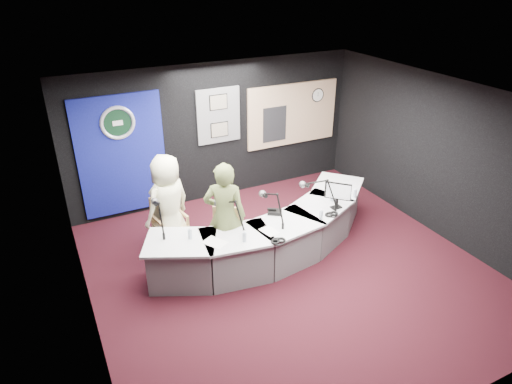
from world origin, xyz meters
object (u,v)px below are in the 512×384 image
person_man (168,204)px  broadcast_desk (271,235)px  armchair_right (226,239)px  person_woman (225,216)px  armchair_left (171,227)px

person_man → broadcast_desk: bearing=124.0°
armchair_right → person_woman: size_ratio=0.55×
armchair_left → armchair_right: size_ratio=0.86×
armchair_left → armchair_right: 1.09m
broadcast_desk → person_man: bearing=147.8°
armchair_right → person_man: size_ratio=0.58×
armchair_left → person_man: (0.00, 0.00, 0.44)m
person_woman → armchair_left: bearing=-21.8°
broadcast_desk → armchair_left: size_ratio=5.23×
person_man → person_woman: person_woman is taller
broadcast_desk → armchair_left: bearing=147.8°
broadcast_desk → person_man: (-1.45, 0.91, 0.49)m
broadcast_desk → person_man: size_ratio=2.60×
broadcast_desk → person_man: 1.78m
armchair_left → armchair_right: (0.66, -0.87, 0.07)m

